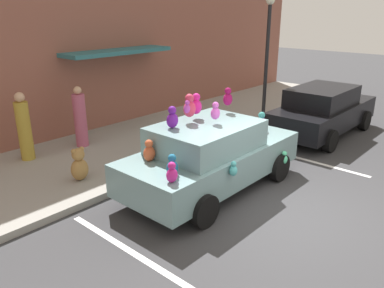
{
  "coord_description": "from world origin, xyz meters",
  "views": [
    {
      "loc": [
        -6.09,
        -3.17,
        3.81
      ],
      "look_at": [
        0.01,
        2.28,
        0.9
      ],
      "focal_mm": 35.84,
      "sensor_mm": 36.0,
      "label": 1
    }
  ],
  "objects_px": {
    "teddy_bear_on_sidewalk": "(79,165)",
    "pedestrian_near_shopfront": "(80,119)",
    "parked_sedan_behind": "(323,110)",
    "pedestrian_walking_past": "(24,129)",
    "plush_covered_car": "(211,155)",
    "street_lamp_post": "(267,47)"
  },
  "relations": [
    {
      "from": "teddy_bear_on_sidewalk",
      "to": "pedestrian_near_shopfront",
      "type": "height_order",
      "value": "pedestrian_near_shopfront"
    },
    {
      "from": "parked_sedan_behind",
      "to": "pedestrian_walking_past",
      "type": "relative_size",
      "value": 2.55
    },
    {
      "from": "pedestrian_walking_past",
      "to": "parked_sedan_behind",
      "type": "bearing_deg",
      "value": -31.66
    },
    {
      "from": "parked_sedan_behind",
      "to": "teddy_bear_on_sidewalk",
      "type": "bearing_deg",
      "value": 161.26
    },
    {
      "from": "plush_covered_car",
      "to": "teddy_bear_on_sidewalk",
      "type": "distance_m",
      "value": 2.95
    },
    {
      "from": "pedestrian_near_shopfront",
      "to": "pedestrian_walking_past",
      "type": "bearing_deg",
      "value": 174.0
    },
    {
      "from": "pedestrian_near_shopfront",
      "to": "pedestrian_walking_past",
      "type": "height_order",
      "value": "pedestrian_walking_past"
    },
    {
      "from": "street_lamp_post",
      "to": "pedestrian_walking_past",
      "type": "distance_m",
      "value": 7.74
    },
    {
      "from": "street_lamp_post",
      "to": "pedestrian_walking_past",
      "type": "height_order",
      "value": "street_lamp_post"
    },
    {
      "from": "teddy_bear_on_sidewalk",
      "to": "plush_covered_car",
      "type": "bearing_deg",
      "value": -51.09
    },
    {
      "from": "teddy_bear_on_sidewalk",
      "to": "pedestrian_near_shopfront",
      "type": "relative_size",
      "value": 0.46
    },
    {
      "from": "plush_covered_car",
      "to": "pedestrian_near_shopfront",
      "type": "xyz_separation_m",
      "value": [
        -0.51,
        4.23,
        0.12
      ]
    },
    {
      "from": "plush_covered_car",
      "to": "pedestrian_near_shopfront",
      "type": "distance_m",
      "value": 4.26
    },
    {
      "from": "pedestrian_near_shopfront",
      "to": "pedestrian_walking_past",
      "type": "relative_size",
      "value": 0.97
    },
    {
      "from": "parked_sedan_behind",
      "to": "teddy_bear_on_sidewalk",
      "type": "xyz_separation_m",
      "value": [
        -7.19,
        2.44,
        -0.28
      ]
    },
    {
      "from": "pedestrian_walking_past",
      "to": "pedestrian_near_shopfront",
      "type": "bearing_deg",
      "value": -6.0
    },
    {
      "from": "pedestrian_walking_past",
      "to": "street_lamp_post",
      "type": "bearing_deg",
      "value": -19.83
    },
    {
      "from": "parked_sedan_behind",
      "to": "pedestrian_near_shopfront",
      "type": "height_order",
      "value": "pedestrian_near_shopfront"
    },
    {
      "from": "plush_covered_car",
      "to": "parked_sedan_behind",
      "type": "xyz_separation_m",
      "value": [
        5.35,
        -0.16,
        -0.02
      ]
    },
    {
      "from": "teddy_bear_on_sidewalk",
      "to": "street_lamp_post",
      "type": "relative_size",
      "value": 0.19
    },
    {
      "from": "street_lamp_post",
      "to": "parked_sedan_behind",
      "type": "bearing_deg",
      "value": -82.54
    },
    {
      "from": "parked_sedan_behind",
      "to": "pedestrian_near_shopfront",
      "type": "distance_m",
      "value": 7.33
    }
  ]
}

